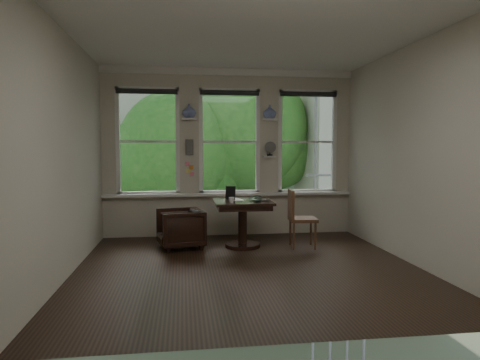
{
  "coord_description": "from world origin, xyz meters",
  "views": [
    {
      "loc": [
        -0.84,
        -5.5,
        1.57
      ],
      "look_at": [
        0.01,
        0.9,
        1.1
      ],
      "focal_mm": 32.0,
      "sensor_mm": 36.0,
      "label": 1
    }
  ],
  "objects": [
    {
      "name": "ceiling",
      "position": [
        0.0,
        0.0,
        3.0
      ],
      "size": [
        4.5,
        4.5,
        0.0
      ],
      "primitive_type": "plane",
      "rotation": [
        3.14,
        0.0,
        0.0
      ],
      "color": "silver",
      "rests_on": "ground"
    },
    {
      "name": "wall_right",
      "position": [
        2.25,
        0.0,
        1.5
      ],
      "size": [
        0.0,
        4.5,
        4.5
      ],
      "primitive_type": "plane",
      "rotation": [
        1.57,
        0.0,
        -1.57
      ],
      "color": "beige",
      "rests_on": "ground"
    },
    {
      "name": "vase_left",
      "position": [
        -0.72,
        2.15,
        2.24
      ],
      "size": [
        0.24,
        0.24,
        0.25
      ],
      "primitive_type": "imported",
      "color": "silver",
      "rests_on": "shelf_left"
    },
    {
      "name": "vase_right",
      "position": [
        0.72,
        2.15,
        2.24
      ],
      "size": [
        0.24,
        0.24,
        0.25
      ],
      "primitive_type": "imported",
      "color": "silver",
      "rests_on": "shelf_right"
    },
    {
      "name": "ground",
      "position": [
        0.0,
        0.0,
        0.0
      ],
      "size": [
        4.5,
        4.5,
        0.0
      ],
      "primitive_type": "plane",
      "color": "black",
      "rests_on": "ground"
    },
    {
      "name": "drinking_glass",
      "position": [
        0.29,
        0.96,
        0.8
      ],
      "size": [
        0.13,
        0.13,
        0.1
      ],
      "primitive_type": "imported",
      "rotation": [
        0.0,
        0.0,
        0.01
      ],
      "color": "white",
      "rests_on": "table"
    },
    {
      "name": "shelf_left",
      "position": [
        -0.72,
        2.15,
        2.1
      ],
      "size": [
        0.26,
        0.16,
        0.03
      ],
      "primitive_type": "cube",
      "color": "white",
      "rests_on": "ground"
    },
    {
      "name": "laptop",
      "position": [
        0.33,
        1.08,
        0.76
      ],
      "size": [
        0.39,
        0.31,
        0.03
      ],
      "primitive_type": "imported",
      "rotation": [
        0.0,
        0.0,
        -0.34
      ],
      "color": "black",
      "rests_on": "table"
    },
    {
      "name": "armchair_left",
      "position": [
        -0.89,
        1.25,
        0.31
      ],
      "size": [
        0.81,
        0.8,
        0.63
      ],
      "primitive_type": "imported",
      "rotation": [
        0.0,
        0.0,
        -1.35
      ],
      "color": "black",
      "rests_on": "ground"
    },
    {
      "name": "side_chair_right",
      "position": [
        1.04,
        1.04,
        0.46
      ],
      "size": [
        0.46,
        0.46,
        0.92
      ],
      "primitive_type": null,
      "rotation": [
        0.0,
        0.0,
        1.48
      ],
      "color": "#4F2C1C",
      "rests_on": "ground"
    },
    {
      "name": "desk_fan",
      "position": [
        0.72,
        2.13,
        1.53
      ],
      "size": [
        0.2,
        0.2,
        0.24
      ],
      "primitive_type": null,
      "color": "#59544F",
      "rests_on": "ground"
    },
    {
      "name": "shelf_right",
      "position": [
        0.72,
        2.15,
        2.1
      ],
      "size": [
        0.26,
        0.16,
        0.03
      ],
      "primitive_type": "cube",
      "color": "white",
      "rests_on": "ground"
    },
    {
      "name": "tablet",
      "position": [
        -0.09,
        1.3,
        0.86
      ],
      "size": [
        0.18,
        0.12,
        0.22
      ],
      "primitive_type": "cube",
      "rotation": [
        -0.26,
        0.0,
        -0.33
      ],
      "color": "black",
      "rests_on": "table"
    },
    {
      "name": "intercom",
      "position": [
        -0.72,
        2.18,
        1.6
      ],
      "size": [
        0.14,
        0.06,
        0.28
      ],
      "primitive_type": "cube",
      "color": "#59544F",
      "rests_on": "ground"
    },
    {
      "name": "window_center",
      "position": [
        0.0,
        2.25,
        1.7
      ],
      "size": [
        1.1,
        0.12,
        1.9
      ],
      "primitive_type": null,
      "color": "white",
      "rests_on": "ground"
    },
    {
      "name": "cushion_red",
      "position": [
        -0.89,
        1.25,
        0.45
      ],
      "size": [
        0.45,
        0.45,
        0.06
      ],
      "primitive_type": "cube",
      "color": "maroon",
      "rests_on": "armchair_left"
    },
    {
      "name": "wall_front",
      "position": [
        0.0,
        -2.25,
        1.5
      ],
      "size": [
        4.5,
        0.0,
        4.5
      ],
      "primitive_type": "plane",
      "rotation": [
        -1.57,
        0.0,
        0.0
      ],
      "color": "beige",
      "rests_on": "ground"
    },
    {
      "name": "table",
      "position": [
        0.09,
        1.19,
        0.38
      ],
      "size": [
        0.9,
        0.9,
        0.75
      ],
      "primitive_type": null,
      "color": "black",
      "rests_on": "ground"
    },
    {
      "name": "sticky_notes",
      "position": [
        -0.72,
        2.19,
        1.25
      ],
      "size": [
        0.16,
        0.01,
        0.24
      ],
      "primitive_type": null,
      "color": "pink",
      "rests_on": "ground"
    },
    {
      "name": "wall_left",
      "position": [
        -2.25,
        0.0,
        1.5
      ],
      "size": [
        0.0,
        4.5,
        4.5
      ],
      "primitive_type": "plane",
      "rotation": [
        1.57,
        0.0,
        1.57
      ],
      "color": "beige",
      "rests_on": "ground"
    },
    {
      "name": "wall_back",
      "position": [
        0.0,
        2.25,
        1.5
      ],
      "size": [
        4.5,
        0.0,
        4.5
      ],
      "primitive_type": "plane",
      "rotation": [
        1.57,
        0.0,
        0.0
      ],
      "color": "beige",
      "rests_on": "ground"
    },
    {
      "name": "window_left",
      "position": [
        -1.45,
        2.25,
        1.7
      ],
      "size": [
        1.1,
        0.12,
        1.9
      ],
      "primitive_type": null,
      "color": "white",
      "rests_on": "ground"
    },
    {
      "name": "mug",
      "position": [
        -0.11,
        0.94,
        0.79
      ],
      "size": [
        0.09,
        0.09,
        0.08
      ],
      "primitive_type": "imported",
      "rotation": [
        0.0,
        0.0,
        -0.01
      ],
      "color": "white",
      "rests_on": "table"
    },
    {
      "name": "window_right",
      "position": [
        1.45,
        2.25,
        1.7
      ],
      "size": [
        1.1,
        0.12,
        1.9
      ],
      "primitive_type": null,
      "color": "white",
      "rests_on": "ground"
    },
    {
      "name": "papers",
      "position": [
        -0.03,
        1.34,
        0.75
      ],
      "size": [
        0.31,
        0.36,
        0.0
      ],
      "primitive_type": "cube",
      "rotation": [
        0.0,
        0.0,
        0.34
      ],
      "color": "silver",
      "rests_on": "table"
    }
  ]
}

